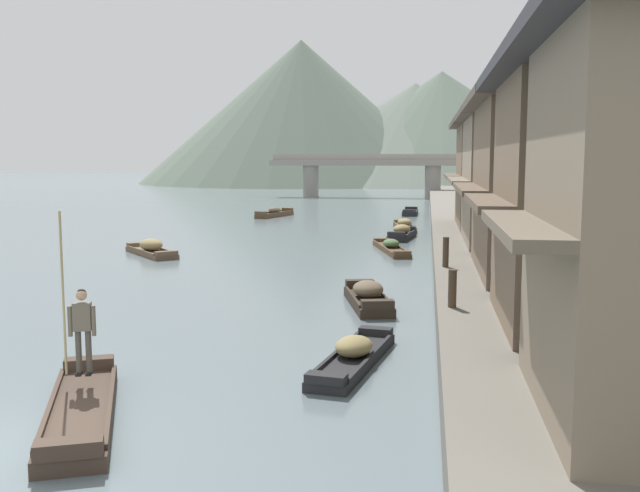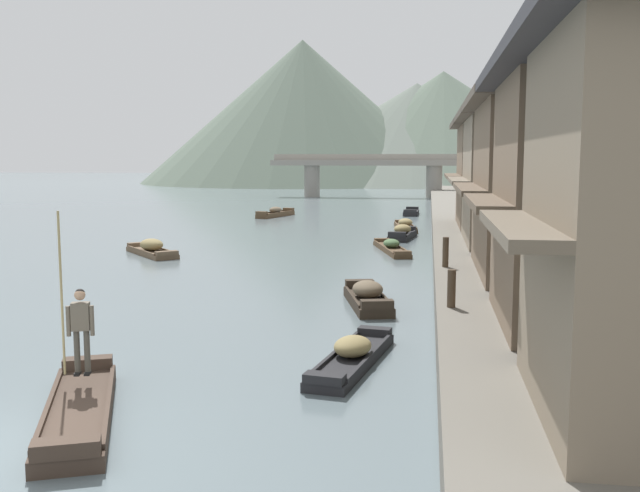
% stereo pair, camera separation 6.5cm
% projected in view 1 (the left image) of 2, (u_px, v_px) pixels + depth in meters
% --- Properties ---
extents(riverbank_right, '(18.00, 110.00, 0.92)m').
position_uv_depth(riverbank_right, '(604.00, 234.00, 38.10)').
color(riverbank_right, '#6B665B').
rests_on(riverbank_right, ground).
extents(boat_foreground_poled, '(2.77, 4.75, 0.50)m').
position_uv_depth(boat_foreground_poled, '(81.00, 411.00, 12.38)').
color(boat_foreground_poled, '#423328').
rests_on(boat_foreground_poled, ground).
extents(boatman_person, '(0.54, 0.34, 3.04)m').
position_uv_depth(boatman_person, '(81.00, 321.00, 13.21)').
color(boatman_person, black).
rests_on(boatman_person, boat_foreground_poled).
extents(boat_moored_nearest, '(3.59, 3.90, 0.76)m').
position_uv_depth(boat_moored_nearest, '(151.00, 249.00, 33.49)').
color(boat_moored_nearest, brown).
rests_on(boat_moored_nearest, ground).
extents(boat_moored_second, '(1.58, 4.42, 0.63)m').
position_uv_depth(boat_moored_second, '(354.00, 355.00, 15.68)').
color(boat_moored_second, '#232326').
rests_on(boat_moored_second, ground).
extents(boat_moored_third, '(1.20, 3.81, 0.52)m').
position_uv_depth(boat_moored_third, '(410.00, 212.00, 57.31)').
color(boat_moored_third, '#232326').
rests_on(boat_moored_third, ground).
extents(boat_moored_far, '(1.86, 3.85, 0.78)m').
position_uv_depth(boat_moored_far, '(368.00, 297.00, 21.89)').
color(boat_moored_far, '#33281E').
rests_on(boat_moored_far, ground).
extents(boat_midriver_drifting, '(1.69, 5.61, 0.69)m').
position_uv_depth(boat_midriver_drifting, '(405.00, 226.00, 45.59)').
color(boat_midriver_drifting, brown).
rests_on(boat_midriver_drifting, ground).
extents(boat_midriver_upstream, '(2.15, 5.53, 0.61)m').
position_uv_depth(boat_midriver_upstream, '(391.00, 248.00, 34.76)').
color(boat_midriver_upstream, brown).
rests_on(boat_midriver_upstream, ground).
extents(boat_upstream_distant, '(1.54, 3.85, 0.81)m').
position_uv_depth(boat_upstream_distant, '(402.00, 233.00, 40.22)').
color(boat_upstream_distant, '#232326').
rests_on(boat_upstream_distant, ground).
extents(boat_crossing_west, '(2.23, 4.69, 0.76)m').
position_uv_depth(boat_crossing_west, '(275.00, 213.00, 55.42)').
color(boat_crossing_west, brown).
rests_on(boat_crossing_west, ground).
extents(house_waterfront_second, '(5.42, 5.88, 6.14)m').
position_uv_depth(house_waterfront_second, '(608.00, 184.00, 15.11)').
color(house_waterfront_second, '#75604C').
rests_on(house_waterfront_second, riverbank_right).
extents(house_waterfront_tall, '(5.64, 7.91, 6.14)m').
position_uv_depth(house_waterfront_tall, '(554.00, 176.00, 22.15)').
color(house_waterfront_tall, '#75604C').
rests_on(house_waterfront_tall, riverbank_right).
extents(house_waterfront_narrow, '(5.44, 8.23, 6.14)m').
position_uv_depth(house_waterfront_narrow, '(518.00, 171.00, 30.30)').
color(house_waterfront_narrow, gray).
rests_on(house_waterfront_narrow, riverbank_right).
extents(house_waterfront_far, '(6.35, 7.91, 6.14)m').
position_uv_depth(house_waterfront_far, '(509.00, 169.00, 37.78)').
color(house_waterfront_far, '#75604C').
rests_on(house_waterfront_far, riverbank_right).
extents(mooring_post_dock_near, '(0.20, 0.20, 0.91)m').
position_uv_depth(mooring_post_dock_near, '(452.00, 288.00, 17.23)').
color(mooring_post_dock_near, '#473828').
rests_on(mooring_post_dock_near, riverbank_right).
extents(mooring_post_dock_mid, '(0.20, 0.20, 0.98)m').
position_uv_depth(mooring_post_dock_mid, '(446.00, 252.00, 23.61)').
color(mooring_post_dock_mid, '#473828').
rests_on(mooring_post_dock_mid, riverbank_right).
extents(stone_bridge, '(23.35, 2.40, 4.93)m').
position_uv_depth(stone_bridge, '(371.00, 169.00, 82.60)').
color(stone_bridge, gray).
rests_on(stone_bridge, ground).
extents(hill_far_west, '(58.59, 58.59, 25.69)m').
position_uv_depth(hill_far_west, '(301.00, 112.00, 131.62)').
color(hill_far_west, '#5B6B5B').
rests_on(hill_far_west, ground).
extents(hill_far_centre, '(61.58, 61.58, 20.23)m').
position_uv_depth(hill_far_centre, '(441.00, 127.00, 132.77)').
color(hill_far_centre, '#5B6B5B').
rests_on(hill_far_centre, ground).
extents(hill_far_east, '(61.39, 61.39, 18.09)m').
position_uv_depth(hill_far_east, '(415.00, 133.00, 132.97)').
color(hill_far_east, slate).
rests_on(hill_far_east, ground).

